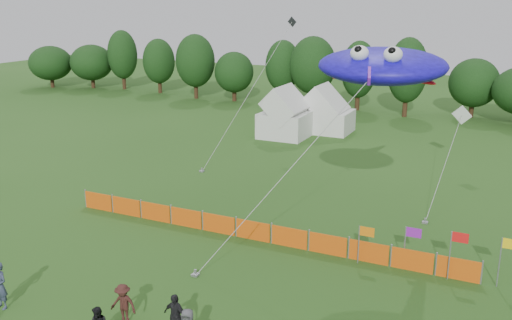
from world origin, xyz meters
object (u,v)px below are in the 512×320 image
at_px(tent_left, 285,117).
at_px(tent_right, 326,114).
at_px(spectator_d, 175,316).
at_px(stingray_kite, 385,65).
at_px(spectator_c, 123,304).
at_px(spectator_a, 0,286).
at_px(barrier_fence, 253,230).

height_order(tent_left, tent_right, tent_left).
relative_size(tent_right, spectator_d, 2.70).
distance_m(spectator_d, stingray_kite, 14.19).
bearing_deg(spectator_c, spectator_a, -173.67).
relative_size(tent_right, stingray_kite, 0.34).
xyz_separation_m(tent_right, barrier_fence, (4.55, -24.82, -1.17)).
bearing_deg(barrier_fence, spectator_c, -96.36).
xyz_separation_m(barrier_fence, spectator_d, (1.26, -9.06, 0.37)).
xyz_separation_m(barrier_fence, spectator_a, (-6.13, -10.31, 0.47)).
relative_size(tent_right, spectator_a, 2.42).
distance_m(tent_right, stingray_kite, 26.45).
xyz_separation_m(spectator_c, stingray_kite, (6.88, 10.75, 8.18)).
bearing_deg(spectator_a, spectator_d, 16.47).
bearing_deg(spectator_c, barrier_fence, 76.88).
height_order(barrier_fence, spectator_c, spectator_c).
bearing_deg(spectator_d, stingray_kite, 74.57).
height_order(tent_right, stingray_kite, stingray_kite).
relative_size(spectator_d, stingray_kite, 0.13).
relative_size(barrier_fence, spectator_a, 11.34).
bearing_deg(tent_left, spectator_c, -78.62).
distance_m(tent_right, barrier_fence, 25.26).
bearing_deg(barrier_fence, stingray_kite, 15.53).
height_order(tent_left, spectator_d, tent_left).
bearing_deg(tent_left, spectator_d, -74.54).
xyz_separation_m(spectator_a, spectator_d, (7.39, 1.25, -0.10)).
bearing_deg(barrier_fence, spectator_a, -120.72).
bearing_deg(spectator_d, tent_left, 113.32).
height_order(tent_right, spectator_c, tent_right).
relative_size(tent_left, spectator_a, 2.12).
relative_size(barrier_fence, stingray_kite, 1.60).
xyz_separation_m(barrier_fence, spectator_c, (-1.02, -9.12, 0.31)).
distance_m(barrier_fence, spectator_c, 9.18).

